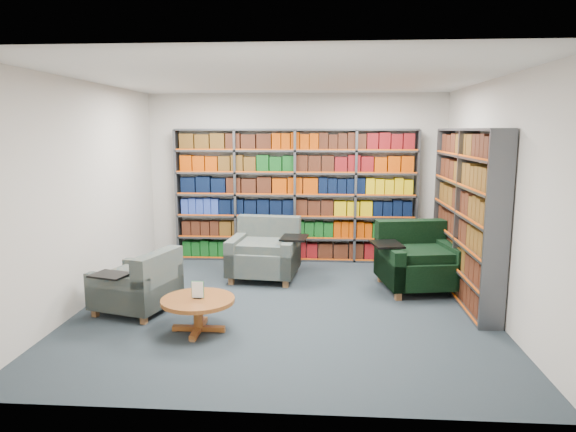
# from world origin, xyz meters

# --- Properties ---
(room_shell) EXTENTS (5.02, 5.02, 2.82)m
(room_shell) POSITION_xyz_m (0.00, 0.00, 1.40)
(room_shell) COLOR black
(room_shell) RESTS_ON ground
(bookshelf_back) EXTENTS (4.00, 0.28, 2.20)m
(bookshelf_back) POSITION_xyz_m (0.00, 2.34, 1.10)
(bookshelf_back) COLOR #47494F
(bookshelf_back) RESTS_ON ground
(bookshelf_right) EXTENTS (0.28, 2.50, 2.20)m
(bookshelf_right) POSITION_xyz_m (2.34, 0.60, 1.10)
(bookshelf_right) COLOR #47494F
(bookshelf_right) RESTS_ON ground
(chair_teal_left) EXTENTS (1.19, 1.06, 0.88)m
(chair_teal_left) POSITION_xyz_m (-0.39, 1.30, 0.36)
(chair_teal_left) COLOR #04223A
(chair_teal_left) RESTS_ON ground
(chair_green_right) EXTENTS (1.27, 1.15, 0.91)m
(chair_green_right) POSITION_xyz_m (1.78, 0.90, 0.37)
(chair_green_right) COLOR black
(chair_green_right) RESTS_ON ground
(chair_teal_front) EXTENTS (1.03, 1.09, 0.76)m
(chair_teal_front) POSITION_xyz_m (-1.72, -0.33, 0.31)
(chair_teal_front) COLOR #04223A
(chair_teal_front) RESTS_ON ground
(coffee_table) EXTENTS (0.80, 0.80, 0.57)m
(coffee_table) POSITION_xyz_m (-0.88, -0.91, 0.30)
(coffee_table) COLOR brown
(coffee_table) RESTS_ON ground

